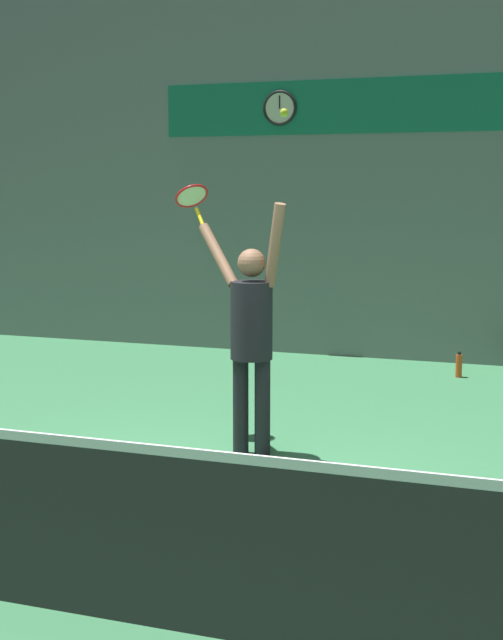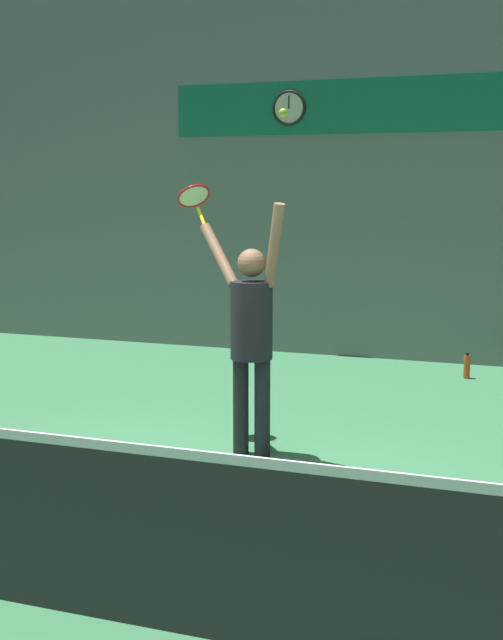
% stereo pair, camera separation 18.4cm
% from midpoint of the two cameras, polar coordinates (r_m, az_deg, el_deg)
% --- Properties ---
extents(ground_plane, '(18.00, 18.00, 0.00)m').
position_cam_midpoint_polar(ground_plane, '(6.32, -4.56, -11.93)').
color(ground_plane, '#387A4C').
extents(back_wall, '(18.00, 0.10, 5.00)m').
position_cam_midpoint_polar(back_wall, '(11.57, 7.15, 9.90)').
color(back_wall, slate).
rests_on(back_wall, ground_plane).
extents(sponsor_banner, '(5.52, 0.02, 0.68)m').
position_cam_midpoint_polar(sponsor_banner, '(11.55, 7.16, 13.47)').
color(sponsor_banner, '#146B4C').
extents(scoreboard_clock, '(0.46, 0.04, 0.46)m').
position_cam_midpoint_polar(scoreboard_clock, '(11.83, 1.37, 13.41)').
color(scoreboard_clock, beige).
extents(court_net, '(6.58, 0.07, 1.06)m').
position_cam_midpoint_polar(court_net, '(4.80, -12.54, -12.51)').
color(court_net, '#333333').
rests_on(court_net, ground_plane).
extents(tennis_player, '(0.92, 0.54, 2.09)m').
position_cam_midpoint_polar(tennis_player, '(7.25, -0.76, -0.52)').
color(tennis_player, black).
rests_on(tennis_player, ground_plane).
extents(tennis_racket, '(0.38, 0.39, 0.38)m').
position_cam_midpoint_polar(tennis_racket, '(7.84, -4.49, 7.80)').
color(tennis_racket, yellow).
extents(tennis_ball, '(0.07, 0.07, 0.07)m').
position_cam_midpoint_polar(tennis_ball, '(6.93, 1.31, 13.12)').
color(tennis_ball, '#CCDB2D').
extents(water_bottle, '(0.07, 0.07, 0.30)m').
position_cam_midpoint_polar(water_bottle, '(10.68, 12.65, -2.85)').
color(water_bottle, '#D84C19').
rests_on(water_bottle, ground_plane).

